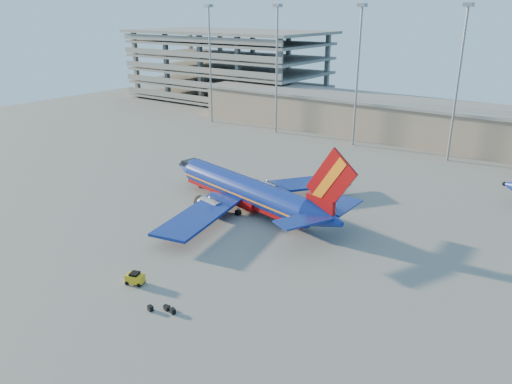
% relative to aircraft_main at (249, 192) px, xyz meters
% --- Properties ---
extents(ground, '(220.00, 220.00, 0.00)m').
position_rel_aircraft_main_xyz_m(ground, '(1.09, -3.42, -2.65)').
color(ground, slate).
rests_on(ground, ground).
extents(terminal_building, '(122.00, 16.00, 8.50)m').
position_rel_aircraft_main_xyz_m(terminal_building, '(11.09, 54.58, 1.66)').
color(terminal_building, gray).
rests_on(terminal_building, ground).
extents(parking_garage, '(62.00, 32.00, 21.40)m').
position_rel_aircraft_main_xyz_m(parking_garage, '(-60.91, 70.63, 9.08)').
color(parking_garage, slate).
rests_on(parking_garage, ground).
extents(light_mast_row, '(101.60, 1.60, 28.65)m').
position_rel_aircraft_main_xyz_m(light_mast_row, '(6.09, 42.58, 14.90)').
color(light_mast_row, gray).
rests_on(light_mast_row, ground).
extents(aircraft_main, '(36.24, 34.49, 12.42)m').
position_rel_aircraft_main_xyz_m(aircraft_main, '(0.00, 0.00, 0.00)').
color(aircraft_main, navy).
rests_on(aircraft_main, ground).
extents(baggage_tug, '(2.17, 1.70, 1.37)m').
position_rel_aircraft_main_xyz_m(baggage_tug, '(2.81, -24.12, -1.94)').
color(baggage_tug, gold).
rests_on(baggage_tug, ground).
extents(luggage_pile, '(2.74, 1.64, 0.54)m').
position_rel_aircraft_main_xyz_m(luggage_pile, '(8.96, -25.94, -2.42)').
color(luggage_pile, black).
rests_on(luggage_pile, ground).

